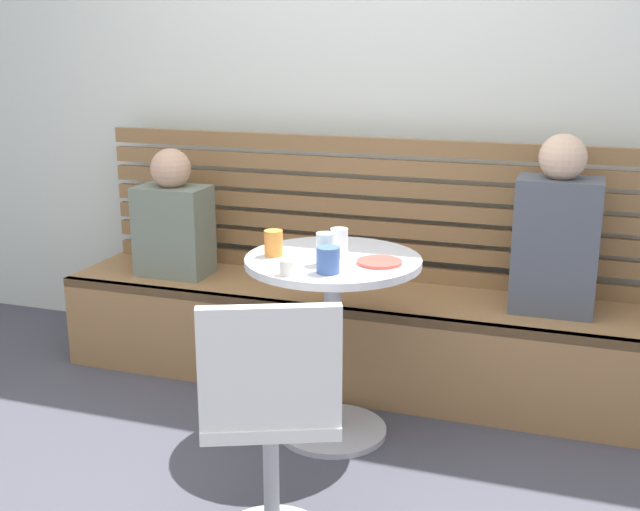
% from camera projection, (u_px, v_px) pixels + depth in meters
% --- Properties ---
extents(back_wall, '(5.20, 0.10, 2.90)m').
position_uv_depth(back_wall, '(378.00, 60.00, 3.77)').
color(back_wall, silver).
rests_on(back_wall, ground).
extents(booth_bench, '(2.70, 0.52, 0.44)m').
position_uv_depth(booth_bench, '(349.00, 336.00, 3.69)').
color(booth_bench, olive).
rests_on(booth_bench, ground).
extents(booth_backrest, '(2.65, 0.04, 0.67)m').
position_uv_depth(booth_backrest, '(365.00, 208.00, 3.77)').
color(booth_backrest, olive).
rests_on(booth_backrest, booth_bench).
extents(cafe_table, '(0.68, 0.68, 0.74)m').
position_uv_depth(cafe_table, '(333.00, 312.00, 3.12)').
color(cafe_table, '#ADADB2').
rests_on(cafe_table, ground).
extents(white_chair, '(0.53, 0.53, 0.85)m').
position_uv_depth(white_chair, '(270.00, 417.00, 2.37)').
color(white_chair, '#ADADB2').
rests_on(white_chair, ground).
extents(person_adult, '(0.34, 0.22, 0.74)m').
position_uv_depth(person_adult, '(557.00, 234.00, 3.29)').
color(person_adult, '#4C515B').
rests_on(person_adult, booth_bench).
extents(person_child_left, '(0.34, 0.22, 0.61)m').
position_uv_depth(person_child_left, '(173.00, 220.00, 3.82)').
color(person_child_left, slate).
rests_on(person_child_left, booth_bench).
extents(cup_water_clear, '(0.07, 0.07, 0.11)m').
position_uv_depth(cup_water_clear, '(339.00, 243.00, 3.06)').
color(cup_water_clear, white).
rests_on(cup_water_clear, cafe_table).
extents(cup_mug_blue, '(0.08, 0.08, 0.09)m').
position_uv_depth(cup_mug_blue, '(328.00, 260.00, 2.85)').
color(cup_mug_blue, '#3D5B9E').
rests_on(cup_mug_blue, cafe_table).
extents(cup_glass_tall, '(0.07, 0.07, 0.12)m').
position_uv_depth(cup_glass_tall, '(325.00, 249.00, 2.95)').
color(cup_glass_tall, silver).
rests_on(cup_glass_tall, cafe_table).
extents(cup_tumbler_orange, '(0.07, 0.07, 0.10)m').
position_uv_depth(cup_tumbler_orange, '(273.00, 243.00, 3.07)').
color(cup_tumbler_orange, orange).
rests_on(cup_tumbler_orange, cafe_table).
extents(cup_espresso_small, '(0.06, 0.06, 0.05)m').
position_uv_depth(cup_espresso_small, '(287.00, 267.00, 2.83)').
color(cup_espresso_small, silver).
rests_on(cup_espresso_small, cafe_table).
extents(plate_small, '(0.17, 0.17, 0.01)m').
position_uv_depth(plate_small, '(379.00, 262.00, 2.98)').
color(plate_small, '#DB4C42').
rests_on(plate_small, cafe_table).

